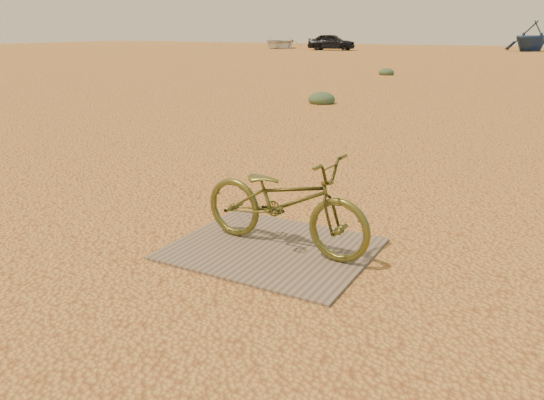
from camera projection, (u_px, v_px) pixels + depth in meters
The scene contains 8 objects.
ground at pixel (248, 250), 4.33m from camera, with size 120.00×120.00×0.00m, color gold.
plywood_board at pixel (272, 249), 4.34m from camera, with size 1.57×1.31×0.02m, color #7A6B54.
bicycle at pixel (284, 201), 4.23m from camera, with size 0.52×1.50×0.79m, color brown.
car at pixel (332, 42), 44.89m from camera, with size 1.60×3.96×1.35m, color black.
boat_near_left at pixel (280, 42), 49.46m from camera, with size 3.89×5.44×1.13m, color silver.
boat_far_left at pixel (532, 36), 42.58m from camera, with size 3.92×4.54×2.39m, color navy.
kale_a at pixel (322, 103), 12.90m from camera, with size 0.65×0.65×0.36m, color #486041.
kale_c at pixel (386, 75), 20.89m from camera, with size 0.61×0.61×0.33m, color #486041.
Camera 1 is at (2.10, -3.40, 1.73)m, focal length 35.00 mm.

